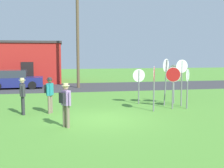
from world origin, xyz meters
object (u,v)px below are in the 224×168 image
at_px(person_in_dark_shirt, 23,94).
at_px(person_in_teal, 65,102).
at_px(stop_sign_center_cluster, 174,77).
at_px(stop_sign_rear_left, 182,75).
at_px(utility_pole, 78,38).
at_px(stop_sign_far_back, 173,80).
at_px(parked_car_on_street, 15,80).
at_px(stop_sign_low_front, 154,80).
at_px(stop_sign_rear_right, 166,74).
at_px(stop_sign_leaning_left, 187,82).
at_px(person_in_blue, 50,93).
at_px(stop_sign_tallest, 139,80).

relative_size(person_in_dark_shirt, person_in_teal, 1.00).
xyz_separation_m(stop_sign_center_cluster, stop_sign_rear_left, (0.11, -0.77, 0.18)).
bearing_deg(utility_pole, stop_sign_far_back, -66.08).
relative_size(parked_car_on_street, stop_sign_center_cluster, 1.96).
relative_size(stop_sign_low_front, person_in_dark_shirt, 1.30).
bearing_deg(person_in_teal, stop_sign_far_back, 26.51).
bearing_deg(stop_sign_low_front, stop_sign_rear_right, 49.55).
xyz_separation_m(stop_sign_far_back, person_in_dark_shirt, (-7.50, -0.10, -0.50)).
xyz_separation_m(parked_car_on_street, person_in_dark_shirt, (1.96, -10.41, 0.30)).
distance_m(utility_pole, parked_car_on_street, 6.23).
bearing_deg(stop_sign_rear_left, stop_sign_leaning_left, -89.94).
bearing_deg(person_in_blue, stop_sign_far_back, 0.02).
xyz_separation_m(stop_sign_center_cluster, person_in_teal, (-6.17, -4.11, -0.53)).
bearing_deg(stop_sign_center_cluster, person_in_dark_shirt, -169.95).
height_order(stop_sign_leaning_left, person_in_dark_shirt, stop_sign_leaning_left).
height_order(stop_sign_far_back, stop_sign_low_front, stop_sign_low_front).
bearing_deg(stop_sign_center_cluster, person_in_teal, -146.33).
bearing_deg(stop_sign_low_front, parked_car_on_street, 127.52).
bearing_deg(utility_pole, person_in_dark_shirt, -107.94).
distance_m(stop_sign_far_back, person_in_blue, 6.29).
bearing_deg(stop_sign_leaning_left, stop_sign_center_cluster, 94.45).
bearing_deg(person_in_blue, stop_sign_rear_left, 4.71).
bearing_deg(stop_sign_low_front, stop_sign_far_back, 21.18).
distance_m(utility_pole, stop_sign_rear_right, 10.14).
xyz_separation_m(utility_pole, stop_sign_far_back, (4.32, -9.73, -2.66)).
bearing_deg(person_in_blue, person_in_dark_shirt, -175.55).
xyz_separation_m(stop_sign_tallest, person_in_teal, (-4.19, -4.43, -0.34)).
bearing_deg(stop_sign_rear_right, person_in_blue, -172.28).
distance_m(stop_sign_leaning_left, stop_sign_rear_left, 0.80).
relative_size(stop_sign_far_back, person_in_blue, 1.25).
bearing_deg(stop_sign_tallest, person_in_blue, -161.25).
bearing_deg(stop_sign_leaning_left, parked_car_on_street, 134.26).
relative_size(stop_sign_tallest, person_in_blue, 1.15).
distance_m(utility_pole, stop_sign_leaning_left, 11.43).
height_order(stop_sign_leaning_left, stop_sign_center_cluster, stop_sign_center_cluster).
bearing_deg(utility_pole, parked_car_on_street, 173.56).
height_order(utility_pole, stop_sign_low_front, utility_pole).
height_order(stop_sign_rear_right, stop_sign_center_cluster, stop_sign_rear_right).
bearing_deg(stop_sign_tallest, person_in_dark_shirt, -163.98).
xyz_separation_m(stop_sign_leaning_left, stop_sign_rear_right, (-0.81, 0.98, 0.37)).
bearing_deg(person_in_blue, utility_pole, 78.65).
relative_size(stop_sign_rear_right, stop_sign_center_cluster, 1.16).
bearing_deg(stop_sign_center_cluster, stop_sign_tallest, 170.73).
relative_size(stop_sign_rear_right, stop_sign_rear_left, 1.02).
xyz_separation_m(parked_car_on_street, stop_sign_tallest, (8.10, -8.65, 0.67)).
distance_m(stop_sign_tallest, person_in_dark_shirt, 6.39).
xyz_separation_m(utility_pole, stop_sign_rear_left, (5.05, -9.16, -2.42)).
bearing_deg(stop_sign_center_cluster, utility_pole, 120.43).
distance_m(person_in_blue, person_in_dark_shirt, 1.23).
bearing_deg(parked_car_on_street, stop_sign_center_cluster, -41.69).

